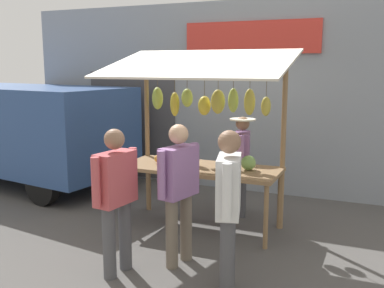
# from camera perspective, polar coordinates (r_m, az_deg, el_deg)

# --- Properties ---
(ground_plane) EXTENTS (40.00, 40.00, 0.00)m
(ground_plane) POSITION_cam_1_polar(r_m,az_deg,el_deg) (6.48, 1.07, -10.52)
(ground_plane) COLOR #514F4C
(street_backdrop) EXTENTS (9.00, 0.30, 3.40)m
(street_backdrop) POSITION_cam_1_polar(r_m,az_deg,el_deg) (8.18, 6.68, 5.92)
(street_backdrop) COLOR #8C939E
(street_backdrop) RESTS_ON ground
(market_stall) EXTENTS (2.50, 1.46, 2.50)m
(market_stall) POSITION_cam_1_polar(r_m,az_deg,el_deg) (6.17, 1.26, 3.42)
(market_stall) COLOR olive
(market_stall) RESTS_ON ground
(vendor_with_sunhat) EXTENTS (0.39, 0.65, 1.52)m
(vendor_with_sunhat) POSITION_cam_1_polar(r_m,az_deg,el_deg) (6.79, 6.41, -1.85)
(vendor_with_sunhat) COLOR #4C4C51
(vendor_with_sunhat) RESTS_ON ground
(shopper_in_grey_tee) EXTENTS (0.34, 0.69, 1.66)m
(shopper_in_grey_tee) POSITION_cam_1_polar(r_m,az_deg,el_deg) (4.42, 4.69, -7.21)
(shopper_in_grey_tee) COLOR #4C4C51
(shopper_in_grey_tee) RESTS_ON ground
(shopper_with_shopping_bag) EXTENTS (0.28, 0.69, 1.62)m
(shopper_with_shopping_bag) POSITION_cam_1_polar(r_m,az_deg,el_deg) (4.88, -9.70, -6.05)
(shopper_with_shopping_bag) COLOR #4C4C51
(shopper_with_shopping_bag) RESTS_ON ground
(shopper_with_ponytail) EXTENTS (0.32, 0.68, 1.63)m
(shopper_with_ponytail) POSITION_cam_1_polar(r_m,az_deg,el_deg) (5.06, -1.69, -5.22)
(shopper_with_ponytail) COLOR #726656
(shopper_with_ponytail) RESTS_ON ground
(parked_van) EXTENTS (4.62, 2.47, 1.88)m
(parked_van) POSITION_cam_1_polar(r_m,az_deg,el_deg) (9.38, -21.45, 2.27)
(parked_van) COLOR #2D4C84
(parked_van) RESTS_ON ground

